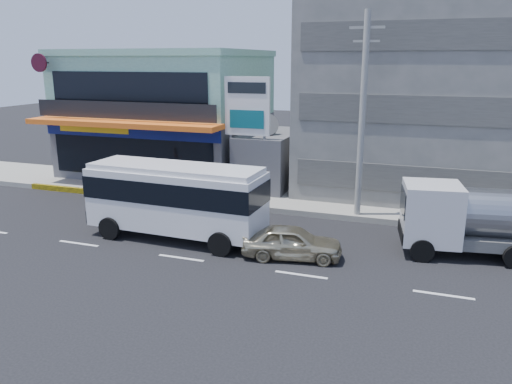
{
  "coord_description": "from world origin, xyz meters",
  "views": [
    {
      "loc": [
        9.06,
        -16.79,
        7.77
      ],
      "look_at": [
        2.16,
        3.03,
        2.2
      ],
      "focal_mm": 35.0,
      "sensor_mm": 36.0,
      "label": 1
    }
  ],
  "objects_px": {
    "utility_pole_near": "(362,117)",
    "motorcycle_rider": "(141,188)",
    "minibus": "(176,195)",
    "sedan": "(292,242)",
    "concrete_building": "(451,74)",
    "satellite_dish": "(266,134)",
    "shop_building": "(169,116)",
    "billboard": "(247,113)",
    "tanker_truck": "(490,220)"
  },
  "relations": [
    {
      "from": "utility_pole_near",
      "to": "motorcycle_rider",
      "type": "distance_m",
      "value": 12.8
    },
    {
      "from": "minibus",
      "to": "sedan",
      "type": "bearing_deg",
      "value": -6.27
    },
    {
      "from": "concrete_building",
      "to": "satellite_dish",
      "type": "relative_size",
      "value": 10.67
    },
    {
      "from": "shop_building",
      "to": "utility_pole_near",
      "type": "distance_m",
      "value": 15.5
    },
    {
      "from": "shop_building",
      "to": "sedan",
      "type": "bearing_deg",
      "value": -45.51
    },
    {
      "from": "concrete_building",
      "to": "minibus",
      "type": "bearing_deg",
      "value": -131.13
    },
    {
      "from": "sedan",
      "to": "motorcycle_rider",
      "type": "distance_m",
      "value": 11.54
    },
    {
      "from": "billboard",
      "to": "satellite_dish",
      "type": "bearing_deg",
      "value": 74.48
    },
    {
      "from": "concrete_building",
      "to": "shop_building",
      "type": "bearing_deg",
      "value": -176.65
    },
    {
      "from": "concrete_building",
      "to": "sedan",
      "type": "relative_size",
      "value": 4.01
    },
    {
      "from": "minibus",
      "to": "concrete_building",
      "type": "bearing_deg",
      "value": 48.87
    },
    {
      "from": "concrete_building",
      "to": "tanker_truck",
      "type": "bearing_deg",
      "value": -81.1
    },
    {
      "from": "satellite_dish",
      "to": "motorcycle_rider",
      "type": "relative_size",
      "value": 0.62
    },
    {
      "from": "shop_building",
      "to": "satellite_dish",
      "type": "relative_size",
      "value": 8.27
    },
    {
      "from": "utility_pole_near",
      "to": "sedan",
      "type": "height_order",
      "value": "utility_pole_near"
    },
    {
      "from": "satellite_dish",
      "to": "utility_pole_near",
      "type": "bearing_deg",
      "value": -30.96
    },
    {
      "from": "satellite_dish",
      "to": "motorcycle_rider",
      "type": "distance_m",
      "value": 7.85
    },
    {
      "from": "billboard",
      "to": "tanker_truck",
      "type": "distance_m",
      "value": 13.57
    },
    {
      "from": "sedan",
      "to": "tanker_truck",
      "type": "relative_size",
      "value": 0.52
    },
    {
      "from": "shop_building",
      "to": "billboard",
      "type": "distance_m",
      "value": 8.92
    },
    {
      "from": "sedan",
      "to": "minibus",
      "type": "bearing_deg",
      "value": 73.33
    },
    {
      "from": "billboard",
      "to": "utility_pole_near",
      "type": "bearing_deg",
      "value": -15.48
    },
    {
      "from": "billboard",
      "to": "tanker_truck",
      "type": "height_order",
      "value": "billboard"
    },
    {
      "from": "sedan",
      "to": "concrete_building",
      "type": "bearing_deg",
      "value": -33.56
    },
    {
      "from": "utility_pole_near",
      "to": "motorcycle_rider",
      "type": "relative_size",
      "value": 4.16
    },
    {
      "from": "shop_building",
      "to": "minibus",
      "type": "height_order",
      "value": "shop_building"
    },
    {
      "from": "billboard",
      "to": "tanker_truck",
      "type": "xyz_separation_m",
      "value": [
        12.18,
        -4.94,
        -3.35
      ]
    },
    {
      "from": "shop_building",
      "to": "motorcycle_rider",
      "type": "relative_size",
      "value": 5.15
    },
    {
      "from": "concrete_building",
      "to": "minibus",
      "type": "relative_size",
      "value": 1.99
    },
    {
      "from": "billboard",
      "to": "minibus",
      "type": "bearing_deg",
      "value": -96.15
    },
    {
      "from": "billboard",
      "to": "concrete_building",
      "type": "bearing_deg",
      "value": 28.92
    },
    {
      "from": "minibus",
      "to": "motorcycle_rider",
      "type": "height_order",
      "value": "minibus"
    },
    {
      "from": "minibus",
      "to": "motorcycle_rider",
      "type": "bearing_deg",
      "value": 135.39
    },
    {
      "from": "motorcycle_rider",
      "to": "billboard",
      "type": "bearing_deg",
      "value": 23.48
    },
    {
      "from": "billboard",
      "to": "sedan",
      "type": "relative_size",
      "value": 1.73
    },
    {
      "from": "satellite_dish",
      "to": "tanker_truck",
      "type": "distance_m",
      "value": 13.64
    },
    {
      "from": "satellite_dish",
      "to": "minibus",
      "type": "bearing_deg",
      "value": -98.09
    },
    {
      "from": "utility_pole_near",
      "to": "motorcycle_rider",
      "type": "xyz_separation_m",
      "value": [
        -12.03,
        -0.6,
        -4.36
      ]
    },
    {
      "from": "shop_building",
      "to": "satellite_dish",
      "type": "bearing_deg",
      "value": -20.21
    },
    {
      "from": "utility_pole_near",
      "to": "tanker_truck",
      "type": "height_order",
      "value": "utility_pole_near"
    },
    {
      "from": "satellite_dish",
      "to": "sedan",
      "type": "xyz_separation_m",
      "value": [
        4.23,
        -9.5,
        -2.89
      ]
    },
    {
      "from": "motorcycle_rider",
      "to": "minibus",
      "type": "bearing_deg",
      "value": -44.61
    },
    {
      "from": "shop_building",
      "to": "sedan",
      "type": "relative_size",
      "value": 3.11
    },
    {
      "from": "shop_building",
      "to": "billboard",
      "type": "xyz_separation_m",
      "value": [
        7.5,
        -4.75,
        0.93
      ]
    },
    {
      "from": "sedan",
      "to": "tanker_truck",
      "type": "height_order",
      "value": "tanker_truck"
    },
    {
      "from": "minibus",
      "to": "motorcycle_rider",
      "type": "distance_m",
      "value": 6.79
    },
    {
      "from": "shop_building",
      "to": "satellite_dish",
      "type": "height_order",
      "value": "shop_building"
    },
    {
      "from": "tanker_truck",
      "to": "motorcycle_rider",
      "type": "xyz_separation_m",
      "value": [
        -17.71,
        2.54,
        -0.78
      ]
    },
    {
      "from": "shop_building",
      "to": "sedan",
      "type": "distance_m",
      "value": 17.76
    },
    {
      "from": "billboard",
      "to": "utility_pole_near",
      "type": "height_order",
      "value": "utility_pole_near"
    }
  ]
}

